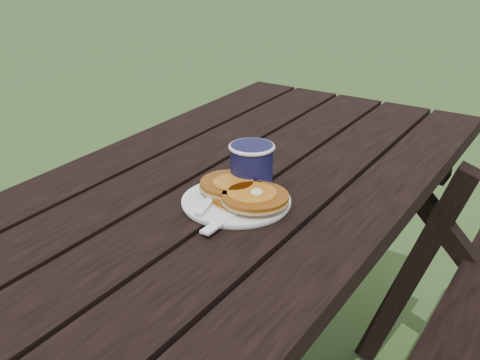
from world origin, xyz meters
The scene contains 6 objects.
picnic_table centered at (0.00, 0.00, 0.37)m, with size 1.36×1.80×0.75m.
plate centered at (0.08, 0.05, 0.76)m, with size 0.21×0.21×0.01m, color white.
pancake_stack centered at (0.09, 0.06, 0.77)m, with size 0.20×0.16×0.04m.
knife centered at (0.10, -0.01, 0.76)m, with size 0.02×0.18×0.01m, color white.
fork centered at (0.04, 0.00, 0.77)m, with size 0.03×0.16×0.01m, color white, non-canonical shape.
coffee_cup centered at (0.06, 0.14, 0.80)m, with size 0.10×0.10×0.10m.
Camera 1 is at (0.66, -0.86, 1.29)m, focal length 45.00 mm.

